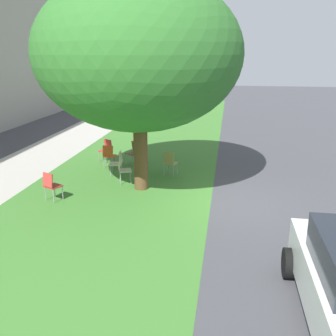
{
  "coord_description": "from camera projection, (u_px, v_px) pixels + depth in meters",
  "views": [
    {
      "loc": [
        -10.75,
        -0.2,
        4.26
      ],
      "look_at": [
        -0.33,
        1.46,
        1.04
      ],
      "focal_mm": 41.11,
      "sensor_mm": 36.0,
      "label": 1
    }
  ],
  "objects": [
    {
      "name": "chair_4",
      "position": [
        170.0,
        162.0,
        13.57
      ],
      "size": [
        0.53,
        0.52,
        0.88
      ],
      "color": "olive",
      "rests_on": "ground"
    },
    {
      "name": "ground",
      "position": [
        218.0,
        200.0,
        11.43
      ],
      "size": [
        80.0,
        80.0,
        0.0
      ],
      "primitive_type": "plane",
      "color": "#424247"
    },
    {
      "name": "chair_3",
      "position": [
        118.0,
        162.0,
        13.56
      ],
      "size": [
        0.47,
        0.47,
        0.88
      ],
      "color": "beige",
      "rests_on": "ground"
    },
    {
      "name": "street_tree",
      "position": [
        139.0,
        54.0,
        11.22
      ],
      "size": [
        6.1,
        6.1,
        6.42
      ],
      "color": "brown",
      "rests_on": "ground"
    },
    {
      "name": "chair_6",
      "position": [
        134.0,
        151.0,
        14.99
      ],
      "size": [
        0.58,
        0.58,
        0.88
      ],
      "color": "brown",
      "rests_on": "ground"
    },
    {
      "name": "chair_0",
      "position": [
        106.0,
        149.0,
        15.37
      ],
      "size": [
        0.57,
        0.56,
        0.88
      ],
      "color": "#B7332D",
      "rests_on": "ground"
    },
    {
      "name": "chair_1",
      "position": [
        109.0,
        154.0,
        14.5
      ],
      "size": [
        0.45,
        0.45,
        0.88
      ],
      "color": "#C64C1E",
      "rests_on": "ground"
    },
    {
      "name": "chair_2",
      "position": [
        123.0,
        168.0,
        12.8
      ],
      "size": [
        0.53,
        0.53,
        0.88
      ],
      "color": "beige",
      "rests_on": "ground"
    },
    {
      "name": "grass_verge",
      "position": [
        114.0,
        194.0,
        11.91
      ],
      "size": [
        48.0,
        6.0,
        0.01
      ],
      "primitive_type": "cube",
      "color": "#3D752D",
      "rests_on": "ground"
    },
    {
      "name": "chair_5",
      "position": [
        51.0,
        184.0,
        11.25
      ],
      "size": [
        0.56,
        0.55,
        0.88
      ],
      "color": "#B7332D",
      "rests_on": "ground"
    }
  ]
}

